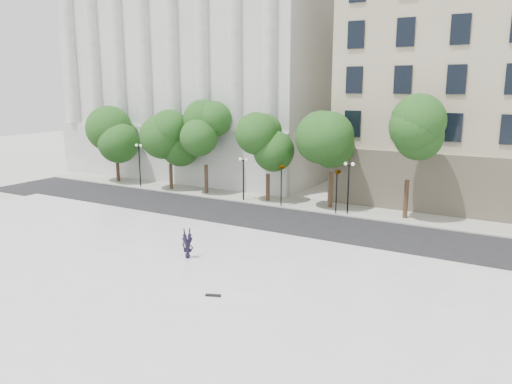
# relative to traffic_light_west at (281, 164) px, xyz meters

# --- Properties ---
(ground) EXTENTS (160.00, 160.00, 0.00)m
(ground) POSITION_rel_traffic_light_west_xyz_m (0.84, -22.30, -3.77)
(ground) COLOR beige
(ground) RESTS_ON ground
(plaza) EXTENTS (44.00, 22.00, 0.45)m
(plaza) POSITION_rel_traffic_light_west_xyz_m (0.84, -19.30, -3.54)
(plaza) COLOR silver
(plaza) RESTS_ON ground
(street) EXTENTS (60.00, 8.00, 0.02)m
(street) POSITION_rel_traffic_light_west_xyz_m (0.84, -4.30, -3.76)
(street) COLOR black
(street) RESTS_ON ground
(far_sidewalk) EXTENTS (60.00, 4.00, 0.12)m
(far_sidewalk) POSITION_rel_traffic_light_west_xyz_m (0.84, 1.70, -3.71)
(far_sidewalk) COLOR #B0AEA2
(far_sidewalk) RESTS_ON ground
(building_west) EXTENTS (31.50, 27.65, 25.60)m
(building_west) POSITION_rel_traffic_light_west_xyz_m (-16.16, 16.27, 9.12)
(building_west) COLOR silver
(building_west) RESTS_ON ground
(traffic_light_west) EXTENTS (0.88, 1.96, 4.27)m
(traffic_light_west) POSITION_rel_traffic_light_west_xyz_m (0.00, 0.00, 0.00)
(traffic_light_west) COLOR black
(traffic_light_west) RESTS_ON ground
(traffic_light_east) EXTENTS (1.07, 1.77, 4.21)m
(traffic_light_east) POSITION_rel_traffic_light_west_xyz_m (4.99, 0.00, -0.06)
(traffic_light_east) COLOR black
(traffic_light_east) RESTS_ON ground
(person_lying) EXTENTS (1.55, 1.81, 0.48)m
(person_lying) POSITION_rel_traffic_light_west_xyz_m (1.86, -15.37, -3.08)
(person_lying) COLOR black
(person_lying) RESTS_ON plaza
(skateboard) EXTENTS (0.77, 0.45, 0.08)m
(skateboard) POSITION_rel_traffic_light_west_xyz_m (6.21, -19.06, -3.28)
(skateboard) COLOR black
(skateboard) RESTS_ON plaza
(street_trees) EXTENTS (34.55, 4.87, 7.72)m
(street_trees) POSITION_rel_traffic_light_west_xyz_m (-6.95, 1.26, 1.35)
(street_trees) COLOR #382619
(street_trees) RESTS_ON ground
(lamp_posts) EXTENTS (35.19, 0.28, 4.49)m
(lamp_posts) POSITION_rel_traffic_light_west_xyz_m (0.68, 0.30, -0.85)
(lamp_posts) COLOR black
(lamp_posts) RESTS_ON ground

